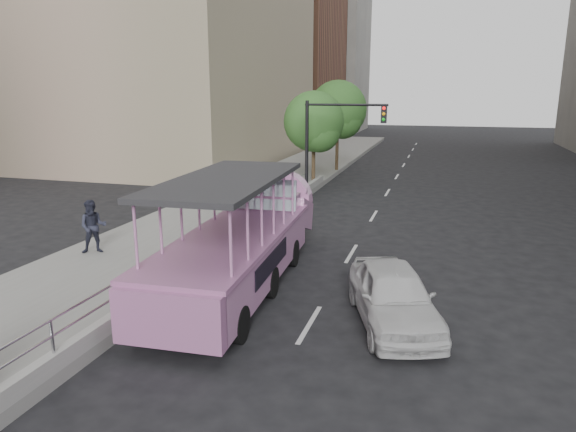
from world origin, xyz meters
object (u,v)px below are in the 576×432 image
(pedestrian_mid, at_px, (93,227))
(street_tree_far, at_px, (339,112))
(duck_boat, at_px, (245,240))
(street_tree_near, at_px, (315,124))
(traffic_signal, at_px, (330,135))
(parking_sign, at_px, (235,201))
(car, at_px, (393,295))

(pedestrian_mid, height_order, street_tree_far, street_tree_far)
(duck_boat, relative_size, street_tree_near, 1.81)
(traffic_signal, xyz_separation_m, street_tree_far, (-1.40, 9.43, 0.81))
(parking_sign, height_order, street_tree_near, street_tree_near)
(duck_boat, bearing_deg, parking_sign, 117.94)
(street_tree_far, bearing_deg, parking_sign, -89.68)
(traffic_signal, height_order, street_tree_near, street_tree_near)
(street_tree_near, height_order, street_tree_far, street_tree_far)
(duck_boat, relative_size, car, 2.38)
(street_tree_near, bearing_deg, duck_boat, -83.92)
(pedestrian_mid, distance_m, street_tree_near, 15.96)
(street_tree_far, bearing_deg, duck_boat, -86.15)
(duck_boat, bearing_deg, street_tree_far, 93.85)
(car, distance_m, street_tree_near, 18.63)
(traffic_signal, relative_size, street_tree_near, 0.91)
(pedestrian_mid, height_order, traffic_signal, traffic_signal)
(street_tree_near, bearing_deg, street_tree_far, 88.09)
(duck_boat, distance_m, traffic_signal, 12.23)
(duck_boat, bearing_deg, traffic_signal, 90.23)
(duck_boat, relative_size, parking_sign, 3.41)
(traffic_signal, distance_m, street_tree_far, 9.57)
(pedestrian_mid, bearing_deg, parking_sign, -1.60)
(parking_sign, bearing_deg, car, -36.16)
(duck_boat, bearing_deg, street_tree_near, 96.08)
(car, relative_size, street_tree_near, 0.76)
(duck_boat, xyz_separation_m, parking_sign, (-1.34, 2.53, 0.62))
(pedestrian_mid, xyz_separation_m, parking_sign, (4.20, 2.33, 0.67))
(pedestrian_mid, distance_m, traffic_signal, 13.24)
(car, xyz_separation_m, traffic_signal, (-4.66, 13.85, 2.76))
(parking_sign, relative_size, traffic_signal, 0.58)
(duck_boat, distance_m, car, 4.98)
(parking_sign, height_order, street_tree_far, street_tree_far)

